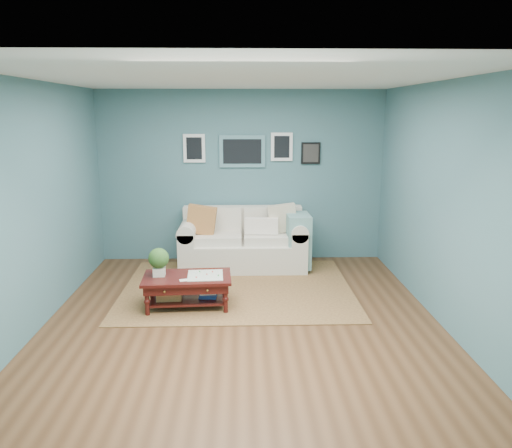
{
  "coord_description": "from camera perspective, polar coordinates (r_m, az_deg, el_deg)",
  "views": [
    {
      "loc": [
        0.0,
        -5.4,
        2.36
      ],
      "look_at": [
        0.19,
        1.0,
        0.91
      ],
      "focal_mm": 35.0,
      "sensor_mm": 36.0,
      "label": 1
    }
  ],
  "objects": [
    {
      "name": "loveseat",
      "position": [
        7.68,
        -0.87,
        -1.97
      ],
      "size": [
        1.96,
        0.89,
        1.01
      ],
      "color": "silver",
      "rests_on": "ground"
    },
    {
      "name": "room_shell",
      "position": [
        5.55,
        -1.62,
        2.35
      ],
      "size": [
        5.0,
        5.02,
        2.7
      ],
      "color": "brown",
      "rests_on": "ground"
    },
    {
      "name": "area_rug",
      "position": [
        6.86,
        -2.14,
        -7.34
      ],
      "size": [
        3.08,
        2.46,
        0.01
      ],
      "primitive_type": "cube",
      "color": "brown",
      "rests_on": "ground"
    },
    {
      "name": "coffee_table",
      "position": [
        6.2,
        -8.39,
        -6.5
      ],
      "size": [
        1.1,
        0.68,
        0.75
      ],
      "rotation": [
        0.0,
        0.0,
        0.05
      ],
      "color": "black",
      "rests_on": "ground"
    }
  ]
}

